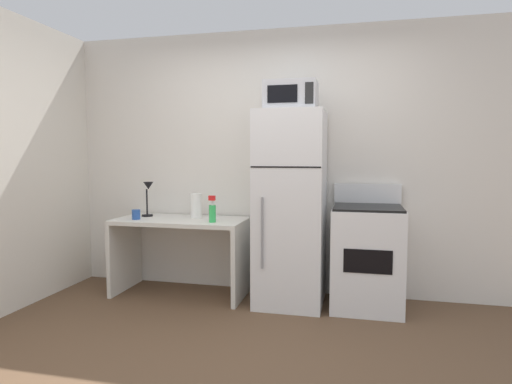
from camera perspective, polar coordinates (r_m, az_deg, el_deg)
The scene contains 10 objects.
ground_plane at distance 3.00m, azimuth -2.99°, elevation -22.22°, with size 12.00×12.00×0.00m, color brown.
wall_back_white at distance 4.33m, azimuth 3.21°, elevation 3.96°, with size 5.00×0.10×2.60m, color silver.
desk at distance 4.31m, azimuth -9.90°, elevation -6.38°, with size 1.27×0.62×0.75m.
desk_lamp at distance 4.47m, azimuth -14.14°, elevation -0.13°, with size 0.14×0.12×0.35m.
coffee_mug at distance 4.32m, azimuth -15.63°, elevation -2.90°, with size 0.08×0.08×0.10m, color #264C99.
spray_bottle at distance 3.99m, azimuth -5.81°, elevation -2.62°, with size 0.06×0.06×0.25m.
paper_towel_roll at distance 4.31m, azimuth -7.97°, elevation -1.81°, with size 0.11×0.11×0.24m, color white.
refrigerator at distance 3.95m, azimuth 4.62°, elevation -2.20°, with size 0.61×0.66×1.76m.
microwave at distance 3.94m, azimuth 4.67°, elevation 12.55°, with size 0.46×0.35×0.26m.
oven_range at distance 4.00m, azimuth 14.50°, elevation -8.30°, with size 0.61×0.61×1.10m.
Camera 1 is at (0.75, -2.57, 1.36)m, focal length 30.13 mm.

